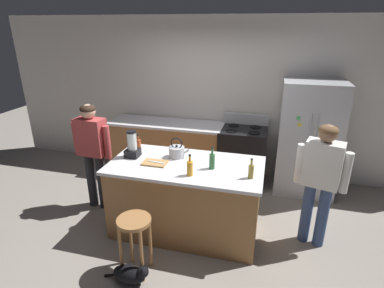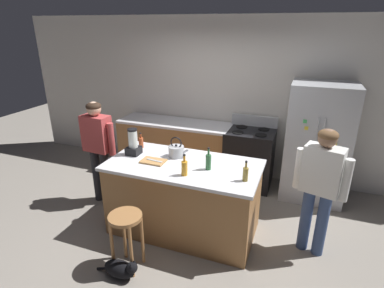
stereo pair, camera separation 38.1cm
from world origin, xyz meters
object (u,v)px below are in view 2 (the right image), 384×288
(person_by_island_left, at_px, (98,143))
(cutting_board, at_px, (153,161))
(person_by_sink_right, at_px, (320,182))
(tea_kettle, at_px, (176,151))
(bottle_olive_oil, at_px, (208,161))
(bar_stool, at_px, (126,227))
(kitchen_island, at_px, (184,197))
(bottle_vinegar, at_px, (245,174))
(stove_range, at_px, (249,158))
(bottle_cooking_sauce, at_px, (141,142))
(bottle_soda, at_px, (184,168))
(cat, at_px, (121,269))
(refrigerator, at_px, (317,143))
(chef_knife, at_px, (155,160))
(blender_appliance, at_px, (133,144))

(person_by_island_left, xyz_separation_m, cutting_board, (1.05, -0.30, 0.02))
(person_by_sink_right, relative_size, tea_kettle, 5.60)
(person_by_island_left, distance_m, bottle_olive_oil, 1.78)
(bar_stool, bearing_deg, kitchen_island, 69.67)
(bottle_vinegar, relative_size, cutting_board, 0.79)
(stove_range, distance_m, bottle_cooking_sauce, 1.87)
(person_by_sink_right, height_order, bottle_soda, person_by_sink_right)
(bar_stool, xyz_separation_m, tea_kettle, (0.15, 1.03, 0.51))
(cat, relative_size, bottle_vinegar, 2.20)
(tea_kettle, bearing_deg, refrigerator, 37.70)
(refrigerator, relative_size, bottle_olive_oil, 6.47)
(cutting_board, bearing_deg, stove_range, 60.24)
(cat, bearing_deg, bottle_cooking_sauce, 108.18)
(stove_range, relative_size, bottle_soda, 4.42)
(bottle_olive_oil, distance_m, cutting_board, 0.71)
(bottle_cooking_sauce, bearing_deg, person_by_sink_right, -3.58)
(refrigerator, xyz_separation_m, chef_knife, (-1.90, -1.58, 0.08))
(kitchen_island, bearing_deg, cat, -107.17)
(bottle_vinegar, distance_m, chef_knife, 1.15)
(bar_stool, relative_size, blender_appliance, 1.93)
(chef_knife, bearing_deg, bottle_olive_oil, 10.34)
(bar_stool, bearing_deg, cutting_board, 93.94)
(cat, relative_size, chef_knife, 2.36)
(refrigerator, bearing_deg, blender_appliance, -147.37)
(refrigerator, bearing_deg, bottle_cooking_sauce, -152.16)
(kitchen_island, xyz_separation_m, stove_range, (0.55, 1.52, 0.01))
(person_by_island_left, relative_size, chef_knife, 7.09)
(kitchen_island, distance_m, chef_knife, 0.61)
(bottle_olive_oil, xyz_separation_m, cutting_board, (-0.70, -0.04, -0.09))
(bottle_vinegar, bearing_deg, tea_kettle, 160.42)
(bar_stool, bearing_deg, cat, -89.73)
(person_by_sink_right, bearing_deg, person_by_island_left, 178.55)
(refrigerator, height_order, person_by_sink_right, refrigerator)
(cat, height_order, tea_kettle, tea_kettle)
(stove_range, distance_m, cat, 2.72)
(bar_stool, distance_m, bottle_olive_oil, 1.17)
(kitchen_island, bearing_deg, chef_knife, -166.53)
(bottle_vinegar, bearing_deg, person_by_sink_right, 21.87)
(person_by_island_left, height_order, bar_stool, person_by_island_left)
(cutting_board, bearing_deg, chef_knife, 0.00)
(person_by_sink_right, bearing_deg, cat, -148.26)
(bottle_soda, relative_size, tea_kettle, 0.93)
(kitchen_island, height_order, cat, kitchen_island)
(bottle_soda, bearing_deg, tea_kettle, 123.14)
(person_by_sink_right, relative_size, bottle_soda, 6.02)
(cat, height_order, bottle_soda, bottle_soda)
(refrigerator, height_order, cat, refrigerator)
(kitchen_island, relative_size, bottle_soda, 7.35)
(tea_kettle, bearing_deg, kitchen_island, -46.18)
(bottle_soda, bearing_deg, bottle_cooking_sauce, 147.14)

